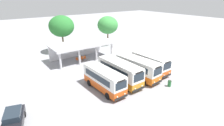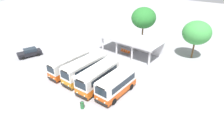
{
  "view_description": "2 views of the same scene",
  "coord_description": "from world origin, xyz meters",
  "px_view_note": "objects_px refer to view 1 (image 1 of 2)",
  "views": [
    {
      "loc": [
        -15.84,
        -16.18,
        12.34
      ],
      "look_at": [
        0.43,
        5.98,
        1.68
      ],
      "focal_mm": 28.73,
      "sensor_mm": 36.0,
      "label": 1
    },
    {
      "loc": [
        18.39,
        -14.48,
        15.83
      ],
      "look_at": [
        1.97,
        5.77,
        2.23
      ],
      "focal_mm": 29.78,
      "sensor_mm": 36.0,
      "label": 2
    }
  ],
  "objects_px": {
    "city_bus_fourth_amber": "(150,63)",
    "parked_car_flank": "(14,119)",
    "city_bus_middle_cream": "(138,67)",
    "litter_bin_apron": "(169,83)",
    "waiting_chair_second_from_end": "(80,59)",
    "waiting_chair_end_by_column": "(77,59)",
    "city_bus_second_in_row": "(120,71)",
    "waiting_chair_fourth_seat": "(85,58)",
    "city_bus_nearest_orange": "(104,79)",
    "waiting_chair_middle_seat": "(82,58)"
  },
  "relations": [
    {
      "from": "city_bus_middle_cream",
      "to": "parked_car_flank",
      "type": "height_order",
      "value": "city_bus_middle_cream"
    },
    {
      "from": "city_bus_nearest_orange",
      "to": "parked_car_flank",
      "type": "distance_m",
      "value": 11.29
    },
    {
      "from": "waiting_chair_end_by_column",
      "to": "litter_bin_apron",
      "type": "distance_m",
      "value": 17.87
    },
    {
      "from": "city_bus_second_in_row",
      "to": "waiting_chair_fourth_seat",
      "type": "height_order",
      "value": "city_bus_second_in_row"
    },
    {
      "from": "city_bus_middle_cream",
      "to": "litter_bin_apron",
      "type": "xyz_separation_m",
      "value": [
        1.68,
        -4.8,
        -1.28
      ]
    },
    {
      "from": "city_bus_fourth_amber",
      "to": "parked_car_flank",
      "type": "bearing_deg",
      "value": -176.85
    },
    {
      "from": "city_bus_fourth_amber",
      "to": "parked_car_flank",
      "type": "distance_m",
      "value": 20.77
    },
    {
      "from": "city_bus_nearest_orange",
      "to": "parked_car_flank",
      "type": "height_order",
      "value": "city_bus_nearest_orange"
    },
    {
      "from": "city_bus_middle_cream",
      "to": "waiting_chair_fourth_seat",
      "type": "distance_m",
      "value": 12.29
    },
    {
      "from": "city_bus_middle_cream",
      "to": "city_bus_second_in_row",
      "type": "bearing_deg",
      "value": 171.25
    },
    {
      "from": "city_bus_middle_cream",
      "to": "waiting_chair_second_from_end",
      "type": "xyz_separation_m",
      "value": [
        -3.93,
        11.97,
        -1.21
      ]
    },
    {
      "from": "litter_bin_apron",
      "to": "city_bus_middle_cream",
      "type": "bearing_deg",
      "value": 109.34
    },
    {
      "from": "city_bus_middle_cream",
      "to": "waiting_chair_second_from_end",
      "type": "distance_m",
      "value": 12.65
    },
    {
      "from": "litter_bin_apron",
      "to": "waiting_chair_fourth_seat",
      "type": "bearing_deg",
      "value": 105.05
    },
    {
      "from": "waiting_chair_fourth_seat",
      "to": "city_bus_fourth_amber",
      "type": "bearing_deg",
      "value": -62.84
    },
    {
      "from": "city_bus_middle_cream",
      "to": "waiting_chair_end_by_column",
      "type": "relative_size",
      "value": 8.92
    },
    {
      "from": "waiting_chair_second_from_end",
      "to": "city_bus_nearest_orange",
      "type": "bearing_deg",
      "value": -101.22
    },
    {
      "from": "waiting_chair_end_by_column",
      "to": "waiting_chair_fourth_seat",
      "type": "distance_m",
      "value": 1.69
    },
    {
      "from": "city_bus_fourth_amber",
      "to": "parked_car_flank",
      "type": "xyz_separation_m",
      "value": [
        -20.72,
        -1.14,
        -0.85
      ]
    },
    {
      "from": "city_bus_middle_cream",
      "to": "city_bus_fourth_amber",
      "type": "relative_size",
      "value": 1.13
    },
    {
      "from": "city_bus_fourth_amber",
      "to": "city_bus_second_in_row",
      "type": "bearing_deg",
      "value": 178.04
    },
    {
      "from": "city_bus_nearest_orange",
      "to": "litter_bin_apron",
      "type": "distance_m",
      "value": 9.36
    },
    {
      "from": "city_bus_middle_cream",
      "to": "waiting_chair_end_by_column",
      "type": "distance_m",
      "value": 12.84
    },
    {
      "from": "city_bus_middle_cream",
      "to": "waiting_chair_middle_seat",
      "type": "height_order",
      "value": "city_bus_middle_cream"
    },
    {
      "from": "waiting_chair_middle_seat",
      "to": "litter_bin_apron",
      "type": "height_order",
      "value": "litter_bin_apron"
    },
    {
      "from": "city_bus_nearest_orange",
      "to": "city_bus_middle_cream",
      "type": "xyz_separation_m",
      "value": [
        6.33,
        0.11,
        0.07
      ]
    },
    {
      "from": "city_bus_second_in_row",
      "to": "waiting_chair_second_from_end",
      "type": "bearing_deg",
      "value": 93.83
    },
    {
      "from": "city_bus_second_in_row",
      "to": "waiting_chair_end_by_column",
      "type": "relative_size",
      "value": 9.39
    },
    {
      "from": "waiting_chair_second_from_end",
      "to": "litter_bin_apron",
      "type": "relative_size",
      "value": 0.96
    },
    {
      "from": "city_bus_second_in_row",
      "to": "waiting_chair_fourth_seat",
      "type": "xyz_separation_m",
      "value": [
        0.36,
        11.42,
        -1.25
      ]
    },
    {
      "from": "city_bus_second_in_row",
      "to": "litter_bin_apron",
      "type": "height_order",
      "value": "city_bus_second_in_row"
    },
    {
      "from": "city_bus_nearest_orange",
      "to": "waiting_chair_second_from_end",
      "type": "relative_size",
      "value": 8.52
    },
    {
      "from": "city_bus_second_in_row",
      "to": "waiting_chair_second_from_end",
      "type": "distance_m",
      "value": 11.57
    },
    {
      "from": "parked_car_flank",
      "to": "waiting_chair_end_by_column",
      "type": "relative_size",
      "value": 5.47
    },
    {
      "from": "waiting_chair_second_from_end",
      "to": "litter_bin_apron",
      "type": "distance_m",
      "value": 17.68
    },
    {
      "from": "waiting_chair_second_from_end",
      "to": "waiting_chair_fourth_seat",
      "type": "relative_size",
      "value": 1.0
    },
    {
      "from": "city_bus_middle_cream",
      "to": "waiting_chair_fourth_seat",
      "type": "bearing_deg",
      "value": 103.27
    },
    {
      "from": "city_bus_fourth_amber",
      "to": "waiting_chair_middle_seat",
      "type": "height_order",
      "value": "city_bus_fourth_amber"
    },
    {
      "from": "waiting_chair_end_by_column",
      "to": "waiting_chair_second_from_end",
      "type": "bearing_deg",
      "value": -0.03
    },
    {
      "from": "parked_car_flank",
      "to": "waiting_chair_end_by_column",
      "type": "xyz_separation_m",
      "value": [
        13.06,
        12.84,
        -0.31
      ]
    },
    {
      "from": "litter_bin_apron",
      "to": "waiting_chair_middle_seat",
      "type": "bearing_deg",
      "value": 106.82
    },
    {
      "from": "waiting_chair_middle_seat",
      "to": "waiting_chair_end_by_column",
      "type": "bearing_deg",
      "value": 177.45
    },
    {
      "from": "city_bus_fourth_amber",
      "to": "litter_bin_apron",
      "type": "xyz_separation_m",
      "value": [
        -1.48,
        -5.07,
        -1.22
      ]
    },
    {
      "from": "city_bus_nearest_orange",
      "to": "waiting_chair_middle_seat",
      "type": "bearing_deg",
      "value": 76.18
    },
    {
      "from": "waiting_chair_middle_seat",
      "to": "waiting_chair_fourth_seat",
      "type": "bearing_deg",
      "value": -0.84
    },
    {
      "from": "city_bus_nearest_orange",
      "to": "waiting_chair_end_by_column",
      "type": "height_order",
      "value": "city_bus_nearest_orange"
    },
    {
      "from": "waiting_chair_second_from_end",
      "to": "waiting_chair_fourth_seat",
      "type": "xyz_separation_m",
      "value": [
        1.12,
        -0.06,
        0.0
      ]
    },
    {
      "from": "waiting_chair_end_by_column",
      "to": "waiting_chair_fourth_seat",
      "type": "relative_size",
      "value": 1.0
    },
    {
      "from": "city_bus_second_in_row",
      "to": "waiting_chair_middle_seat",
      "type": "bearing_deg",
      "value": 91.03
    },
    {
      "from": "city_bus_middle_cream",
      "to": "waiting_chair_middle_seat",
      "type": "relative_size",
      "value": 8.92
    }
  ]
}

